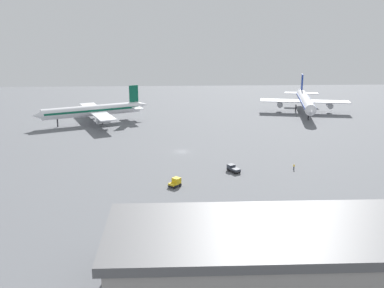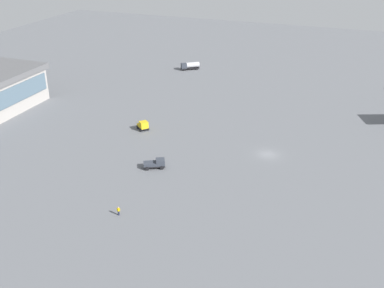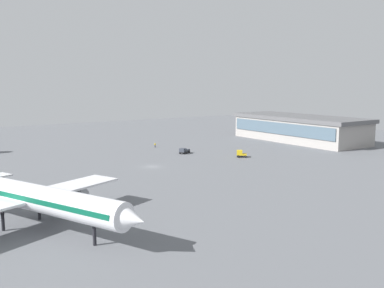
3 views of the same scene
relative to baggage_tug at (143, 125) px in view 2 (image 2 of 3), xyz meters
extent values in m
plane|color=slate|center=(2.20, 31.70, -1.16)|extent=(288.00, 288.00, 0.00)
cube|color=black|center=(-0.20, -0.22, -0.61)|extent=(3.55, 3.65, 0.30)
cube|color=gold|center=(0.27, 0.30, 0.34)|extent=(2.62, 2.61, 1.60)
cube|color=#3F596B|center=(0.81, 0.91, 0.66)|extent=(1.24, 1.12, 0.90)
cube|color=gold|center=(-0.80, -0.89, -0.21)|extent=(2.35, 2.31, 0.50)
cylinder|color=black|center=(-0.16, 1.25, -0.76)|extent=(0.76, 0.80, 0.80)
cylinder|color=black|center=(1.26, -0.02, -0.76)|extent=(0.76, 0.80, 0.80)
cylinder|color=black|center=(-1.65, -0.42, -0.76)|extent=(0.76, 0.80, 0.80)
cylinder|color=black|center=(-0.23, -1.69, -0.76)|extent=(0.76, 0.80, 0.80)
cube|color=black|center=(-52.29, -7.71, -0.61)|extent=(5.22, 6.23, 0.30)
cube|color=#333842|center=(-50.98, -9.54, 0.34)|extent=(2.59, 2.57, 1.60)
cube|color=#3F596B|center=(-50.51, -10.20, 0.66)|extent=(1.34, 1.00, 0.90)
cylinder|color=#B7B7BC|center=(-52.82, -6.98, 0.44)|extent=(4.09, 4.71, 1.80)
cylinder|color=black|center=(-50.23, -8.95, -0.76)|extent=(0.71, 0.82, 0.80)
cylinder|color=black|center=(-51.78, -10.05, -0.76)|extent=(0.71, 0.82, 0.80)
cylinder|color=black|center=(-52.80, -5.36, -0.76)|extent=(0.71, 0.82, 0.80)
cylinder|color=black|center=(-54.35, -6.47, -0.76)|extent=(0.71, 0.82, 0.80)
cube|color=black|center=(16.81, 10.87, -0.61)|extent=(3.75, 4.78, 0.30)
cube|color=#333842|center=(16.20, 12.01, 0.14)|extent=(2.52, 2.48, 1.20)
cube|color=#3F596B|center=(15.82, 12.73, 0.38)|extent=(1.44, 0.82, 0.67)
cube|color=#333842|center=(17.24, 10.07, -0.16)|extent=(2.90, 3.19, 0.60)
cylinder|color=black|center=(15.25, 11.78, -0.76)|extent=(0.64, 0.85, 0.80)
cylinder|color=black|center=(16.92, 12.67, -0.76)|extent=(0.64, 0.85, 0.80)
cylinder|color=black|center=(16.70, 9.06, -0.76)|extent=(0.64, 0.85, 0.80)
cylinder|color=black|center=(18.38, 9.96, -0.76)|extent=(0.64, 0.85, 0.80)
cylinder|color=#1E2338|center=(34.73, 12.38, -0.73)|extent=(0.34, 0.34, 0.85)
cylinder|color=yellow|center=(34.73, 12.38, -0.01)|extent=(0.41, 0.41, 0.60)
sphere|color=tan|center=(34.73, 12.38, 0.40)|extent=(0.22, 0.22, 0.22)
cylinder|color=yellow|center=(34.75, 12.14, -0.01)|extent=(0.10, 0.10, 0.54)
cylinder|color=yellow|center=(34.71, 12.62, -0.01)|extent=(0.10, 0.10, 0.54)
camera|label=1|loc=(-0.29, -113.39, 42.70)|focal=42.93mm
camera|label=2|loc=(93.37, 48.49, 45.31)|focal=43.28mm
camera|label=3|loc=(-107.25, 91.71, 23.09)|focal=40.97mm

